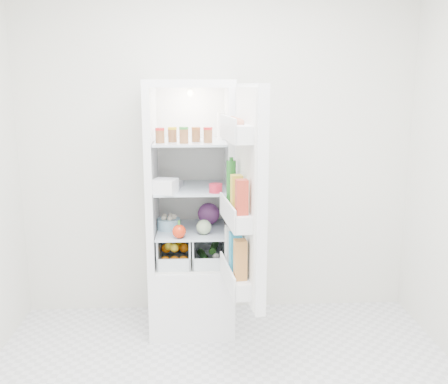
{
  "coord_description": "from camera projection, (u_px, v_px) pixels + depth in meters",
  "views": [
    {
      "loc": [
        -0.14,
        -2.29,
        1.76
      ],
      "look_at": [
        0.02,
        0.95,
        1.07
      ],
      "focal_mm": 40.0,
      "sensor_mm": 36.0,
      "label": 1
    }
  ],
  "objects": [
    {
      "name": "mushroom_bowl",
      "position": [
        169.0,
        224.0,
        3.59
      ],
      "size": [
        0.19,
        0.19,
        0.08
      ],
      "primitive_type": "cylinder",
      "rotation": [
        0.0,
        0.0,
        -0.2
      ],
      "color": "#96C8DF",
      "rests_on": "shelf_low"
    },
    {
      "name": "shelf_low",
      "position": [
        192.0,
        230.0,
        3.61
      ],
      "size": [
        0.49,
        0.53,
        0.01
      ],
      "primitive_type": "cube",
      "color": "silver",
      "rests_on": "refrigerator"
    },
    {
      "name": "crisper_left",
      "position": [
        175.0,
        247.0,
        3.63
      ],
      "size": [
        0.23,
        0.46,
        0.22
      ],
      "primitive_type": null,
      "color": "silver",
      "rests_on": "refrigerator"
    },
    {
      "name": "salad_bag",
      "position": [
        204.0,
        227.0,
        3.46
      ],
      "size": [
        0.1,
        0.1,
        0.1
      ],
      "primitive_type": "sphere",
      "color": "#A2BB8C",
      "rests_on": "shelf_low"
    },
    {
      "name": "tin_red",
      "position": [
        216.0,
        188.0,
        3.35
      ],
      "size": [
        0.1,
        0.1,
        0.06
      ],
      "primitive_type": "cylinder",
      "rotation": [
        0.0,
        0.0,
        0.15
      ],
      "color": "red",
      "rests_on": "shelf_mid"
    },
    {
      "name": "crisper_right",
      "position": [
        209.0,
        247.0,
        3.64
      ],
      "size": [
        0.23,
        0.46,
        0.22
      ],
      "primitive_type": null,
      "color": "silver",
      "rests_on": "refrigerator"
    },
    {
      "name": "shelf_top",
      "position": [
        190.0,
        142.0,
        3.47
      ],
      "size": [
        0.49,
        0.53,
        0.02
      ],
      "primitive_type": "cube",
      "color": "silver",
      "rests_on": "refrigerator"
    },
    {
      "name": "red_cabbage",
      "position": [
        209.0,
        214.0,
        3.71
      ],
      "size": [
        0.16,
        0.16,
        0.16
      ],
      "primitive_type": "sphere",
      "color": "#58205D",
      "rests_on": "shelf_low"
    },
    {
      "name": "tub_white",
      "position": [
        165.0,
        186.0,
        3.33
      ],
      "size": [
        0.18,
        0.18,
        0.09
      ],
      "primitive_type": "cube",
      "rotation": [
        0.0,
        0.0,
        -0.28
      ],
      "color": "white",
      "rests_on": "shelf_mid"
    },
    {
      "name": "condiment_jars",
      "position": [
        184.0,
        136.0,
        3.34
      ],
      "size": [
        0.38,
        0.16,
        0.08
      ],
      "color": "#B21919",
      "rests_on": "shelf_top"
    },
    {
      "name": "refrigerator",
      "position": [
        192.0,
        237.0,
        3.68
      ],
      "size": [
        0.6,
        0.6,
        1.8
      ],
      "color": "white",
      "rests_on": "ground"
    },
    {
      "name": "citrus_pile",
      "position": [
        175.0,
        252.0,
        3.58
      ],
      "size": [
        0.2,
        0.24,
        0.16
      ],
      "color": "orange",
      "rests_on": "refrigerator"
    },
    {
      "name": "foil_tray",
      "position": [
        170.0,
        184.0,
        3.54
      ],
      "size": [
        0.19,
        0.15,
        0.04
      ],
      "primitive_type": "cube",
      "rotation": [
        0.0,
        0.0,
        -0.21
      ],
      "color": "silver",
      "rests_on": "shelf_mid"
    },
    {
      "name": "squeeze_bottle",
      "position": [
        221.0,
        126.0,
        3.49
      ],
      "size": [
        0.07,
        0.07,
        0.19
      ],
      "primitive_type": "cylinder",
      "rotation": [
        0.0,
        0.0,
        -0.31
      ],
      "color": "white",
      "rests_on": "shelf_top"
    },
    {
      "name": "veg_pile",
      "position": [
        209.0,
        253.0,
        3.65
      ],
      "size": [
        0.16,
        0.3,
        0.1
      ],
      "color": "#23531B",
      "rests_on": "refrigerator"
    },
    {
      "name": "room_walls",
      "position": [
        229.0,
        124.0,
        2.28
      ],
      "size": [
        3.02,
        3.02,
        2.61
      ],
      "color": "silver",
      "rests_on": "ground"
    },
    {
      "name": "fridge_door",
      "position": [
        246.0,
        200.0,
        2.99
      ],
      "size": [
        0.23,
        0.6,
        1.3
      ],
      "rotation": [
        0.0,
        0.0,
        1.69
      ],
      "color": "white",
      "rests_on": "refrigerator"
    },
    {
      "name": "shelf_mid",
      "position": [
        191.0,
        188.0,
        3.54
      ],
      "size": [
        0.49,
        0.53,
        0.02
      ],
      "primitive_type": "cube",
      "color": "silver",
      "rests_on": "refrigerator"
    },
    {
      "name": "bell_pepper",
      "position": [
        179.0,
        231.0,
        3.38
      ],
      "size": [
        0.09,
        0.09,
        0.09
      ],
      "primitive_type": "sphere",
      "color": "red",
      "rests_on": "shelf_low"
    }
  ]
}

